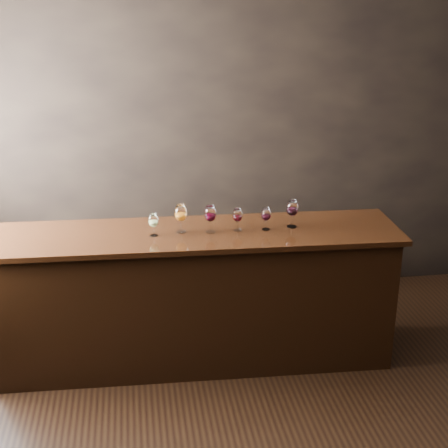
{
  "coord_description": "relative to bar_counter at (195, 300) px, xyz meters",
  "views": [
    {
      "loc": [
        -0.74,
        -3.29,
        2.79
      ],
      "look_at": [
        -0.09,
        1.05,
        1.15
      ],
      "focal_mm": 50.0,
      "sensor_mm": 36.0,
      "label": 1
    }
  ],
  "objects": [
    {
      "name": "glass_red_d",
      "position": [
        0.75,
        -0.0,
        0.71
      ],
      "size": [
        0.09,
        0.09,
        0.22
      ],
      "color": "white",
      "rests_on": "bar_top"
    },
    {
      "name": "glass_white",
      "position": [
        -0.3,
        -0.03,
        0.68
      ],
      "size": [
        0.07,
        0.07,
        0.17
      ],
      "color": "white",
      "rests_on": "bar_top"
    },
    {
      "name": "back_bar_shelf",
      "position": [
        -0.39,
        0.98,
        -0.14
      ],
      "size": [
        2.16,
        0.4,
        0.78
      ],
      "primitive_type": "cube",
      "color": "black",
      "rests_on": "ground"
    },
    {
      "name": "glass_red_b",
      "position": [
        0.33,
        -0.02,
        0.69
      ],
      "size": [
        0.07,
        0.07,
        0.17
      ],
      "color": "white",
      "rests_on": "bar_top"
    },
    {
      "name": "room_shell",
      "position": [
        0.09,
        -0.94,
        1.28
      ],
      "size": [
        5.02,
        4.52,
        2.81
      ],
      "color": "black",
      "rests_on": "ground"
    },
    {
      "name": "bar_counter",
      "position": [
        0.0,
        0.0,
        0.0
      ],
      "size": [
        3.04,
        0.78,
        1.06
      ],
      "primitive_type": "cube",
      "rotation": [
        0.0,
        0.0,
        -0.04
      ],
      "color": "black",
      "rests_on": "ground"
    },
    {
      "name": "glass_red_c",
      "position": [
        0.54,
        -0.03,
        0.69
      ],
      "size": [
        0.07,
        0.07,
        0.17
      ],
      "color": "white",
      "rests_on": "bar_top"
    },
    {
      "name": "glass_red_a",
      "position": [
        0.12,
        -0.02,
        0.71
      ],
      "size": [
        0.09,
        0.09,
        0.21
      ],
      "color": "white",
      "rests_on": "bar_top"
    },
    {
      "name": "glass_amber",
      "position": [
        -0.09,
        0.01,
        0.71
      ],
      "size": [
        0.09,
        0.09,
        0.22
      ],
      "color": "white",
      "rests_on": "bar_top"
    },
    {
      "name": "ground",
      "position": [
        0.32,
        -1.05,
        -0.53
      ],
      "size": [
        5.0,
        5.0,
        0.0
      ],
      "primitive_type": "plane",
      "color": "black",
      "rests_on": "ground"
    },
    {
      "name": "bar_top",
      "position": [
        0.0,
        0.0,
        0.55
      ],
      "size": [
        3.15,
        0.85,
        0.04
      ],
      "primitive_type": "cube",
      "rotation": [
        0.0,
        0.0,
        -0.04
      ],
      "color": "black",
      "rests_on": "bar_counter"
    }
  ]
}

